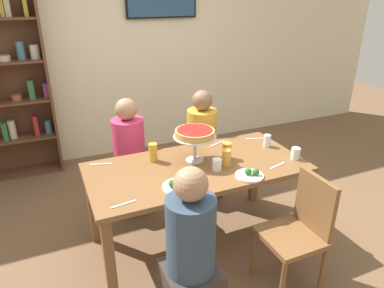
% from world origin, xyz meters
% --- Properties ---
extents(ground_plane, '(12.00, 12.00, 0.00)m').
position_xyz_m(ground_plane, '(0.00, 0.00, 0.00)').
color(ground_plane, brown).
extents(rear_partition, '(8.00, 0.12, 2.80)m').
position_xyz_m(rear_partition, '(0.00, 2.20, 1.40)').
color(rear_partition, beige).
rests_on(rear_partition, ground_plane).
extents(dining_table, '(1.74, 0.85, 0.74)m').
position_xyz_m(dining_table, '(0.00, 0.00, 0.65)').
color(dining_table, brown).
rests_on(dining_table, ground_plane).
extents(diner_far_right, '(0.34, 0.34, 1.15)m').
position_xyz_m(diner_far_right, '(0.37, 0.70, 0.49)').
color(diner_far_right, '#382D28').
rests_on(diner_far_right, ground_plane).
extents(diner_near_left, '(0.34, 0.34, 1.15)m').
position_xyz_m(diner_near_left, '(-0.37, -0.74, 0.49)').
color(diner_near_left, '#382D28').
rests_on(diner_near_left, ground_plane).
extents(diner_far_left, '(0.34, 0.34, 1.15)m').
position_xyz_m(diner_far_left, '(-0.38, 0.72, 0.49)').
color(diner_far_left, '#382D28').
rests_on(diner_far_left, ground_plane).
extents(chair_near_right, '(0.40, 0.40, 0.87)m').
position_xyz_m(chair_near_right, '(0.48, -0.72, 0.49)').
color(chair_near_right, brown).
rests_on(chair_near_right, ground_plane).
extents(deep_dish_pizza_stand, '(0.35, 0.35, 0.28)m').
position_xyz_m(deep_dish_pizza_stand, '(0.02, 0.09, 0.97)').
color(deep_dish_pizza_stand, silver).
rests_on(deep_dish_pizza_stand, dining_table).
extents(salad_plate_near_diner, '(0.22, 0.22, 0.07)m').
position_xyz_m(salad_plate_near_diner, '(0.30, -0.32, 0.76)').
color(salad_plate_near_diner, white).
rests_on(salad_plate_near_diner, dining_table).
extents(salad_plate_far_diner, '(0.26, 0.26, 0.07)m').
position_xyz_m(salad_plate_far_diner, '(-0.26, -0.26, 0.76)').
color(salad_plate_far_diner, white).
rests_on(salad_plate_far_diner, dining_table).
extents(beer_glass_amber_tall, '(0.08, 0.08, 0.14)m').
position_xyz_m(beer_glass_amber_tall, '(0.28, 0.03, 0.81)').
color(beer_glass_amber_tall, gold).
rests_on(beer_glass_amber_tall, dining_table).
extents(beer_glass_amber_short, '(0.07, 0.07, 0.14)m').
position_xyz_m(beer_glass_amber_short, '(0.22, -0.09, 0.81)').
color(beer_glass_amber_short, gold).
rests_on(beer_glass_amber_short, dining_table).
extents(beer_glass_amber_spare, '(0.07, 0.07, 0.15)m').
position_xyz_m(beer_glass_amber_spare, '(-0.29, 0.22, 0.82)').
color(beer_glass_amber_spare, gold).
rests_on(beer_glass_amber_spare, dining_table).
extents(water_glass_clear_near, '(0.07, 0.07, 0.10)m').
position_xyz_m(water_glass_clear_near, '(0.80, -0.21, 0.79)').
color(water_glass_clear_near, white).
rests_on(water_glass_clear_near, dining_table).
extents(water_glass_clear_far, '(0.07, 0.07, 0.10)m').
position_xyz_m(water_glass_clear_far, '(0.11, -0.14, 0.79)').
color(water_glass_clear_far, white).
rests_on(water_glass_clear_far, dining_table).
extents(water_glass_clear_spare, '(0.06, 0.06, 0.11)m').
position_xyz_m(water_glass_clear_spare, '(0.74, 0.10, 0.80)').
color(water_glass_clear_spare, white).
rests_on(water_glass_clear_spare, dining_table).
extents(cutlery_fork_near, '(0.18, 0.06, 0.00)m').
position_xyz_m(cutlery_fork_near, '(0.59, -0.26, 0.74)').
color(cutlery_fork_near, silver).
rests_on(cutlery_fork_near, dining_table).
extents(cutlery_knife_near, '(0.18, 0.06, 0.00)m').
position_xyz_m(cutlery_knife_near, '(-0.71, 0.33, 0.74)').
color(cutlery_knife_near, silver).
rests_on(cutlery_knife_near, dining_table).
extents(cutlery_fork_far, '(0.18, 0.06, 0.00)m').
position_xyz_m(cutlery_fork_far, '(0.74, 0.29, 0.74)').
color(cutlery_fork_far, silver).
rests_on(cutlery_fork_far, dining_table).
extents(cutlery_knife_far, '(0.18, 0.04, 0.00)m').
position_xyz_m(cutlery_knife_far, '(-0.67, -0.32, 0.74)').
color(cutlery_knife_far, silver).
rests_on(cutlery_knife_far, dining_table).
extents(cutlery_spare_fork, '(0.17, 0.08, 0.00)m').
position_xyz_m(cutlery_spare_fork, '(0.35, 0.32, 0.74)').
color(cutlery_spare_fork, silver).
rests_on(cutlery_spare_fork, dining_table).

